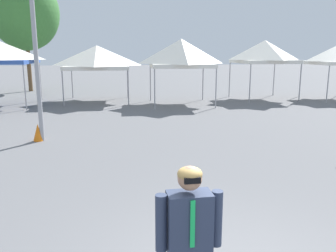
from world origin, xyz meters
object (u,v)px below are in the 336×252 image
(canopy_tent_right_of_center, at_px, (97,57))
(person_foreground, at_px, (189,240))
(traffic_cone_lot_center, at_px, (38,132))
(canopy_tent_far_right, at_px, (181,53))
(canopy_tent_left_of_center, at_px, (265,52))
(light_pole_near_lift, at_px, (32,2))
(tree_behind_tents_left, at_px, (25,13))

(canopy_tent_right_of_center, bearing_deg, person_foreground, -84.68)
(traffic_cone_lot_center, bearing_deg, canopy_tent_far_right, 50.23)
(canopy_tent_left_of_center, distance_m, person_foreground, 18.75)
(light_pole_near_lift, height_order, tree_behind_tents_left, tree_behind_tents_left)
(canopy_tent_right_of_center, relative_size, canopy_tent_far_right, 1.05)
(canopy_tent_left_of_center, bearing_deg, canopy_tent_far_right, -165.97)
(tree_behind_tents_left, bearing_deg, canopy_tent_right_of_center, -50.21)
(canopy_tent_far_right, bearing_deg, traffic_cone_lot_center, -129.77)
(canopy_tent_left_of_center, height_order, tree_behind_tents_left, tree_behind_tents_left)
(light_pole_near_lift, xyz_separation_m, traffic_cone_lot_center, (-0.12, -0.01, -3.96))
(canopy_tent_right_of_center, height_order, person_foreground, canopy_tent_right_of_center)
(canopy_tent_right_of_center, xyz_separation_m, tree_behind_tents_left, (-5.04, 6.05, 2.89))
(canopy_tent_far_right, height_order, tree_behind_tents_left, tree_behind_tents_left)
(light_pole_near_lift, bearing_deg, canopy_tent_right_of_center, 80.97)
(person_foreground, relative_size, light_pole_near_lift, 0.24)
(canopy_tent_left_of_center, relative_size, tree_behind_tents_left, 0.43)
(light_pole_near_lift, bearing_deg, canopy_tent_far_right, 50.74)
(canopy_tent_left_of_center, relative_size, light_pole_near_lift, 0.47)
(tree_behind_tents_left, height_order, traffic_cone_lot_center, tree_behind_tents_left)
(canopy_tent_left_of_center, xyz_separation_m, light_pole_near_lift, (-11.04, -8.46, 1.46))
(canopy_tent_left_of_center, distance_m, tree_behind_tents_left, 16.24)
(light_pole_near_lift, bearing_deg, traffic_cone_lot_center, -174.24)
(light_pole_near_lift, distance_m, tree_behind_tents_left, 15.40)
(canopy_tent_left_of_center, distance_m, light_pole_near_lift, 13.98)
(tree_behind_tents_left, bearing_deg, light_pole_near_lift, -76.35)
(traffic_cone_lot_center, bearing_deg, tree_behind_tents_left, 103.22)
(canopy_tent_far_right, distance_m, tree_behind_tents_left, 12.54)
(canopy_tent_right_of_center, relative_size, person_foreground, 2.02)
(canopy_tent_right_of_center, relative_size, canopy_tent_left_of_center, 1.05)
(canopy_tent_left_of_center, xyz_separation_m, tree_behind_tents_left, (-14.67, 6.47, 2.60))
(tree_behind_tents_left, bearing_deg, canopy_tent_far_right, -39.34)
(canopy_tent_far_right, xyz_separation_m, traffic_cone_lot_center, (-5.97, -7.17, -2.43))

